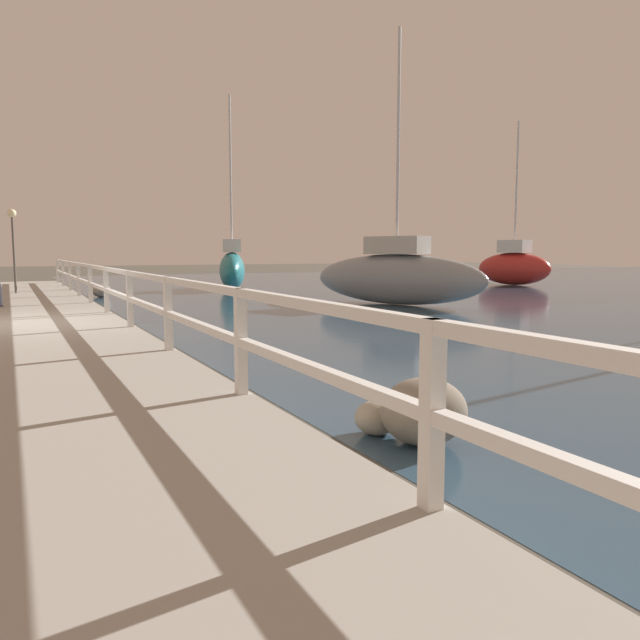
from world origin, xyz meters
name	(u,v)px	position (x,y,z in m)	size (l,w,h in m)	color
ground_plane	(8,337)	(0.00, 0.00, 0.00)	(120.00, 120.00, 0.00)	#4C473D
dock_walkway	(8,330)	(0.00, 0.00, 0.12)	(4.15, 36.00, 0.24)	#9E998E
railing	(117,285)	(1.98, 0.00, 0.92)	(0.10, 32.50, 1.00)	white
boulder_near_dock	(424,411)	(3.05, -8.77, 0.28)	(0.74, 0.66, 0.55)	slate
boulder_water_edge	(101,290)	(2.92, 9.82, 0.24)	(0.64, 0.57, 0.48)	slate
boulder_upstream	(377,417)	(2.85, -8.38, 0.15)	(0.41, 0.37, 0.30)	gray
dock_lamp	(13,229)	(0.26, 9.55, 2.29)	(0.27, 0.27, 2.69)	#514C47
sailboat_red	(514,266)	(21.36, 9.33, 0.88)	(2.51, 3.87, 7.51)	red
sailboat_teal	(232,268)	(8.44, 12.10, 0.88)	(2.30, 4.38, 7.90)	#1E707A
sailboat_gray	(396,276)	(10.38, 2.70, 0.84)	(3.36, 5.84, 7.93)	gray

